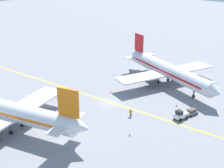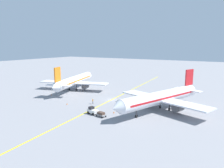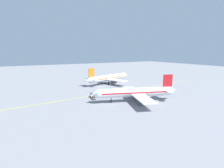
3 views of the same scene
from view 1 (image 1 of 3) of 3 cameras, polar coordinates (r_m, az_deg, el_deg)
ground_plane at (r=70.75m, az=-0.17°, el=-3.40°), size 400.00×400.00×0.00m
apron_yellow_centreline at (r=70.75m, az=-0.17°, el=-3.40°), size 11.37×119.53×0.01m
airplane_at_gate at (r=61.61m, az=-18.44°, el=-4.71°), size 28.30×34.80×10.60m
airplane_adjacent_stand at (r=81.25m, az=10.13°, el=2.42°), size 28.19×34.58×10.60m
baggage_tug_white at (r=64.76m, az=12.44°, el=-5.52°), size 3.25×2.27×2.11m
baggage_cart_trailing at (r=67.10m, az=14.36°, el=-4.85°), size 2.84×1.91×1.24m
ground_crew_worker at (r=64.37m, az=3.44°, el=-5.19°), size 0.43×0.45×1.68m
traffic_cone_near_nose at (r=57.71m, az=3.26°, el=-9.27°), size 0.32×0.32×0.55m
traffic_cone_mid_apron at (r=70.12m, az=11.76°, el=-3.87°), size 0.32×0.32×0.55m
traffic_cone_by_wingtip at (r=53.88m, az=-11.70°, el=-12.18°), size 0.32×0.32×0.55m
traffic_cone_far_edge at (r=75.92m, az=-0.25°, el=-1.38°), size 0.32×0.32×0.55m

